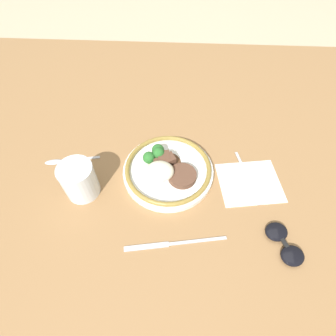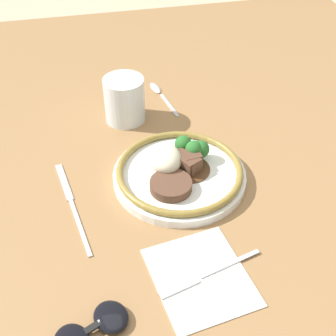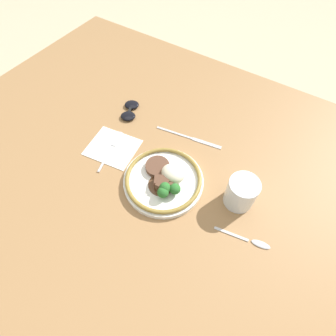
% 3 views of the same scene
% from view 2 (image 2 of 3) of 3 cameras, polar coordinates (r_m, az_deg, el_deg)
% --- Properties ---
extents(ground_plane, '(8.00, 8.00, 0.00)m').
position_cam_2_polar(ground_plane, '(0.85, 3.04, -4.72)').
color(ground_plane, tan).
extents(dining_table, '(1.59, 1.29, 0.04)m').
position_cam_2_polar(dining_table, '(0.83, 3.09, -3.64)').
color(dining_table, olive).
rests_on(dining_table, ground).
extents(napkin, '(0.17, 0.15, 0.00)m').
position_cam_2_polar(napkin, '(0.69, 3.97, -13.11)').
color(napkin, white).
rests_on(napkin, dining_table).
extents(plate, '(0.23, 0.23, 0.06)m').
position_cam_2_polar(plate, '(0.82, 1.38, -0.35)').
color(plate, white).
rests_on(plate, dining_table).
extents(juice_glass, '(0.08, 0.08, 0.09)m').
position_cam_2_polar(juice_glass, '(0.96, -5.32, 8.12)').
color(juice_glass, '#F4AD19').
rests_on(juice_glass, dining_table).
extents(fork, '(0.06, 0.17, 0.00)m').
position_cam_2_polar(fork, '(0.69, 4.03, -13.07)').
color(fork, '#B7B7BC').
rests_on(fork, napkin).
extents(knife, '(0.23, 0.05, 0.00)m').
position_cam_2_polar(knife, '(0.81, -11.69, -4.16)').
color(knife, '#B7B7BC').
rests_on(knife, dining_table).
extents(spoon, '(0.15, 0.04, 0.01)m').
position_cam_2_polar(spoon, '(1.07, -1.06, 9.24)').
color(spoon, '#B7B7BC').
rests_on(spoon, dining_table).
extents(sunglasses, '(0.09, 0.12, 0.02)m').
position_cam_2_polar(sunglasses, '(0.65, -9.26, -18.79)').
color(sunglasses, black).
rests_on(sunglasses, dining_table).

